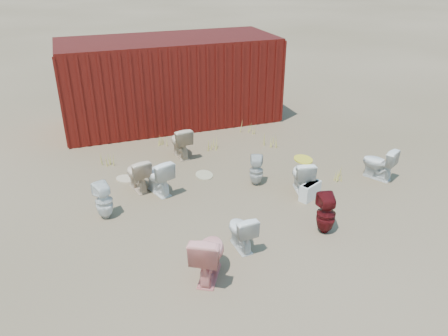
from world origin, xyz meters
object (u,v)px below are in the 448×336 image
object	(u,v)px
toilet_back_a	(104,201)
toilet_back_beige_right	(137,174)
toilet_front_maroon	(326,214)
toilet_back_beige_left	(180,142)
toilet_front_e	(379,163)
loose_tank	(310,191)
toilet_front_pink	(209,254)
toilet_front_c	(241,231)
toilet_back_e	(256,171)
shipping_container	(170,81)
toilet_back_yellowlid	(302,175)
toilet_front_a	(158,176)

from	to	relation	value
toilet_back_a	toilet_back_beige_right	size ratio (longest dim) A/B	0.99
toilet_front_maroon	toilet_back_beige_left	distance (m)	4.33
toilet_front_e	loose_tank	size ratio (longest dim) A/B	1.45
toilet_front_pink	toilet_back_a	bearing A→B (deg)	-29.25
toilet_front_c	toilet_back_e	bearing A→B (deg)	-123.28
toilet_back_a	loose_tank	distance (m)	4.06
toilet_back_a	toilet_back_beige_right	xyz separation A→B (m)	(0.77, 0.89, 0.00)
toilet_back_e	loose_tank	world-z (taller)	toilet_back_e
shipping_container	toilet_back_beige_left	world-z (taller)	shipping_container
toilet_back_beige_left	toilet_front_pink	bearing A→B (deg)	75.41
toilet_front_maroon	toilet_back_e	xyz separation A→B (m)	(-0.44, 2.07, -0.05)
toilet_back_beige_left	toilet_back_yellowlid	size ratio (longest dim) A/B	1.08
toilet_back_beige_left	toilet_front_a	bearing A→B (deg)	55.32
toilet_front_a	toilet_back_a	xyz separation A→B (m)	(-1.15, -0.61, -0.02)
toilet_back_a	shipping_container	bearing A→B (deg)	-136.74
toilet_front_e	toilet_back_beige_right	distance (m)	5.24
toilet_front_pink	toilet_back_beige_right	world-z (taller)	toilet_front_pink
toilet_back_beige_left	toilet_back_e	distance (m)	2.27
toilet_front_a	toilet_front_maroon	size ratio (longest dim) A/B	1.02
toilet_front_a	toilet_front_maroon	bearing A→B (deg)	116.61
toilet_back_e	toilet_front_c	bearing A→B (deg)	83.87
toilet_front_c	toilet_front_maroon	bearing A→B (deg)	173.87
toilet_front_c	toilet_back_beige_right	world-z (taller)	toilet_back_beige_right
toilet_back_yellowlid	loose_tank	bearing A→B (deg)	104.36
toilet_back_e	toilet_back_yellowlid	bearing A→B (deg)	166.83
shipping_container	toilet_back_e	bearing A→B (deg)	-80.44
toilet_front_e	toilet_back_beige_left	bearing A→B (deg)	-63.13
toilet_front_a	toilet_back_beige_right	distance (m)	0.47
toilet_front_a	toilet_back_e	xyz separation A→B (m)	(2.06, -0.35, -0.06)
loose_tank	toilet_back_e	bearing A→B (deg)	104.29
toilet_back_beige_left	toilet_back_beige_right	world-z (taller)	toilet_back_beige_left
toilet_front_a	toilet_back_e	world-z (taller)	toilet_front_a
toilet_front_a	toilet_back_yellowlid	distance (m)	2.99
shipping_container	toilet_front_pink	bearing A→B (deg)	-99.04
toilet_back_yellowlid	loose_tank	size ratio (longest dim) A/B	1.43
toilet_front_pink	toilet_front_a	bearing A→B (deg)	-56.18
toilet_front_c	toilet_back_a	bearing A→B (deg)	-43.49
loose_tank	toilet_back_beige_left	bearing A→B (deg)	98.49
toilet_back_e	loose_tank	bearing A→B (deg)	153.61
toilet_front_a	toilet_back_e	bearing A→B (deg)	150.98
toilet_front_e	toilet_back_beige_left	size ratio (longest dim) A/B	0.94
shipping_container	toilet_back_yellowlid	world-z (taller)	shipping_container
shipping_container	toilet_back_a	bearing A→B (deg)	-117.11
toilet_front_maroon	toilet_back_beige_left	xyz separation A→B (m)	(-1.61, 4.01, 0.01)
toilet_front_maroon	loose_tank	size ratio (longest dim) A/B	1.50
toilet_front_a	toilet_back_beige_right	world-z (taller)	toilet_front_a
shipping_container	toilet_back_a	size ratio (longest dim) A/B	8.37
toilet_back_a	toilet_front_maroon	bearing A→B (deg)	134.01
toilet_back_a	toilet_front_e	bearing A→B (deg)	156.66
toilet_front_e	shipping_container	bearing A→B (deg)	-85.59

